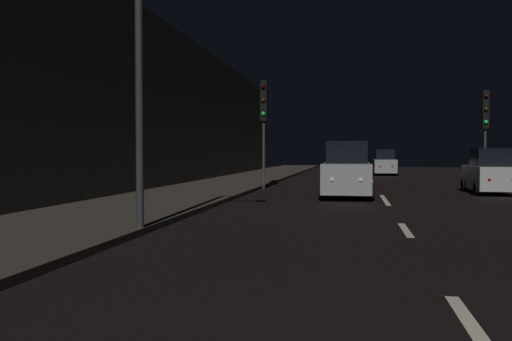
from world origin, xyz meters
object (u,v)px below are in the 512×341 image
(car_distant_taillights, at_px, (385,163))
(car_parked_right_far, at_px, (490,173))
(traffic_light_far_left, at_px, (264,110))
(car_approaching_headlights, at_px, (347,172))
(traffic_light_far_right, at_px, (485,117))

(car_distant_taillights, distance_m, car_parked_right_far, 19.12)
(traffic_light_far_left, xyz_separation_m, car_approaching_headlights, (3.93, -4.24, -2.76))
(traffic_light_far_right, bearing_deg, car_parked_right_far, -6.82)
(car_approaching_headlights, height_order, car_parked_right_far, car_approaching_headlights)
(traffic_light_far_left, distance_m, car_approaching_headlights, 6.41)
(car_distant_taillights, bearing_deg, car_approaching_headlights, 173.06)
(traffic_light_far_left, bearing_deg, car_approaching_headlights, 39.69)
(traffic_light_far_right, height_order, traffic_light_far_left, traffic_light_far_left)
(car_approaching_headlights, bearing_deg, car_parked_right_far, 116.59)
(traffic_light_far_right, relative_size, traffic_light_far_left, 0.94)
(car_parked_right_far, bearing_deg, traffic_light_far_left, 82.47)
(traffic_light_far_right, height_order, car_distant_taillights, traffic_light_far_right)
(traffic_light_far_right, relative_size, car_distant_taillights, 1.22)
(traffic_light_far_right, bearing_deg, car_distant_taillights, -160.97)
(car_approaching_headlights, relative_size, car_distant_taillights, 1.08)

